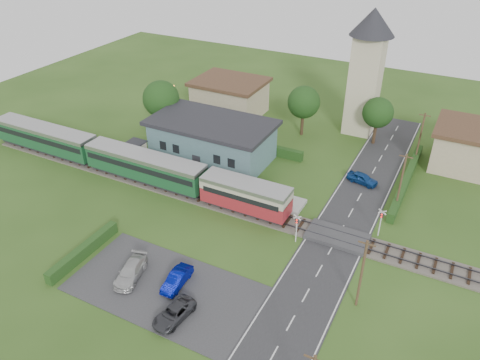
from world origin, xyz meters
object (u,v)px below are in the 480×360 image
at_px(church_tower, 368,63).
at_px(car_park_dark, 174,313).
at_px(equipment_hut, 136,151).
at_px(car_park_silver, 131,271).
at_px(house_east, 469,147).
at_px(station_building, 212,139).
at_px(house_west, 230,97).
at_px(pedestrian_near, 225,180).
at_px(train, 124,160).
at_px(car_park_blue, 177,279).
at_px(crossing_signal_far, 381,219).
at_px(crossing_signal_near, 297,224).
at_px(car_on_road, 362,178).
at_px(pedestrian_far, 151,161).

height_order(church_tower, car_park_dark, church_tower).
relative_size(equipment_hut, car_park_silver, 0.56).
bearing_deg(equipment_hut, house_east, 26.32).
xyz_separation_m(station_building, house_west, (-5.00, 14.01, 0.10)).
bearing_deg(pedestrian_near, train, 33.12).
relative_size(train, car_park_blue, 11.18).
bearing_deg(car_park_silver, church_tower, 61.44).
bearing_deg(car_park_silver, pedestrian_near, 74.09).
distance_m(crossing_signal_far, car_park_silver, 25.02).
bearing_deg(crossing_signal_near, car_park_blue, -123.66).
height_order(car_on_road, pedestrian_far, pedestrian_far).
relative_size(train, crossing_signal_near, 13.18).
xyz_separation_m(crossing_signal_near, crossing_signal_far, (7.20, 4.80, 0.00)).
bearing_deg(car_park_dark, station_building, 120.00).
bearing_deg(house_east, train, -149.46).
relative_size(train, car_park_dark, 10.49).
height_order(train, car_park_silver, train).
distance_m(house_west, car_park_silver, 38.63).
distance_m(train, crossing_signal_far, 30.99).
height_order(car_park_blue, car_park_dark, car_park_blue).
distance_m(crossing_signal_far, car_park_dark, 22.61).
bearing_deg(station_building, house_west, 109.65).
distance_m(train, house_east, 43.30).
bearing_deg(car_park_dark, house_west, 118.55).
height_order(equipment_hut, station_building, station_building).
distance_m(car_park_dark, pedestrian_far, 25.05).
xyz_separation_m(church_tower, house_west, (-20.00, -3.00, -7.43)).
bearing_deg(car_park_silver, train, 116.14).
distance_m(church_tower, car_park_blue, 40.66).
bearing_deg(station_building, house_east, 23.44).
xyz_separation_m(equipment_hut, car_park_dark, (19.26, -19.70, -1.10)).
bearing_deg(house_west, pedestrian_far, -90.46).
distance_m(equipment_hut, car_park_dark, 27.57).
distance_m(car_on_road, pedestrian_near, 16.68).
relative_size(station_building, train, 0.37).
bearing_deg(house_east, car_park_dark, -115.95).
relative_size(station_building, car_park_silver, 3.49).
xyz_separation_m(car_park_dark, pedestrian_near, (-5.89, 19.25, 0.70)).
relative_size(house_west, pedestrian_near, 5.96).
distance_m(crossing_signal_near, car_park_blue, 12.94).
height_order(church_tower, pedestrian_near, church_tower).
xyz_separation_m(car_on_road, car_park_blue, (-10.14, -24.85, 0.02)).
xyz_separation_m(train, car_on_road, (26.70, 11.73, -1.49)).
bearing_deg(car_on_road, equipment_hut, 119.86).
distance_m(crossing_signal_far, car_on_road, 10.34).
bearing_deg(house_west, church_tower, 8.53).
distance_m(house_west, pedestrian_far, 20.65).
xyz_separation_m(crossing_signal_near, pedestrian_near, (-11.03, 5.16, -0.79)).
bearing_deg(pedestrian_far, train, 125.88).
bearing_deg(train, crossing_signal_near, -5.80).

